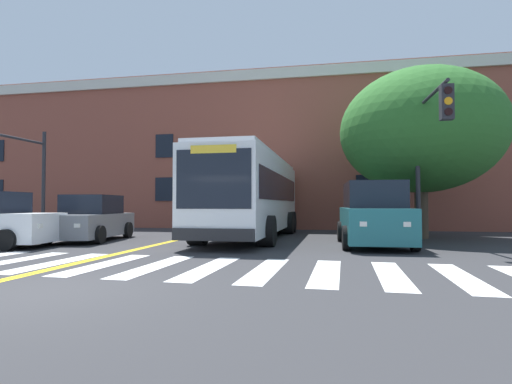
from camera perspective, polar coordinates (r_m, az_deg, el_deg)
The scene contains 12 objects.
ground_plane at distance 7.55m, azimuth -28.98°, elevation -12.32°, with size 120.00×120.00×0.00m, color #303033.
crosswalk at distance 9.53m, azimuth -14.19°, elevation -10.21°, with size 16.03×3.87×0.01m.
lane_line_yellow_inner at distance 23.40m, azimuth -4.33°, elevation -5.22°, with size 0.12×36.00×0.01m, color gold.
lane_line_yellow_outer at distance 23.36m, azimuth -3.95°, elevation -5.22°, with size 0.12×36.00×0.01m, color gold.
city_bus at distance 16.90m, azimuth -0.55°, elevation -0.39°, with size 3.04×10.98×3.41m.
car_grey_near_lane at distance 16.87m, azimuth -22.48°, elevation -3.69°, with size 2.56×4.48×1.77m.
car_teal_far_lane at distance 14.18m, azimuth 16.39°, elevation -3.24°, with size 2.37×4.87×2.16m.
car_black_behind_bus at distance 27.29m, azimuth 1.44°, elevation -2.51°, with size 2.25×5.09×2.24m.
traffic_light_near_corner at distance 14.29m, azimuth 23.45°, elevation 7.04°, with size 0.40×3.46×5.24m.
traffic_light_far_corner at distance 19.27m, azimuth -31.41°, elevation 3.60°, with size 0.35×4.03×4.72m.
street_tree_curbside_large at distance 18.18m, azimuth 22.43°, elevation 8.03°, with size 9.20×9.26×7.05m.
building_facade at distance 26.33m, azimuth 1.99°, elevation 5.26°, with size 43.79×7.17×9.26m.
Camera 1 is at (4.73, -5.71, 1.41)m, focal length 28.00 mm.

